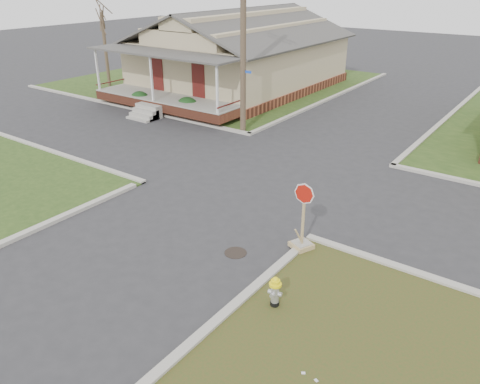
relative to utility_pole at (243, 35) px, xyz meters
The scene contains 11 objects.
ground 10.89m from the utility_pole, 64.74° to the right, with size 120.00×120.00×0.00m, color #2C2C2F.
verge_far_left 13.48m from the utility_pole, 134.04° to the left, with size 19.00×19.00×0.05m, color #284117.
curbs 7.39m from the utility_pole, 42.88° to the right, with size 80.00×40.00×0.12m, color #A9A498, non-canonical shape.
manhole 12.29m from the utility_pole, 55.75° to the right, with size 0.64×0.64×0.01m, color black.
corner_house 9.99m from the utility_pole, 126.69° to the left, with size 10.10×15.50×5.30m.
utility_pole is the anchor object (origin of this frame).
tree_far_left 14.31m from the utility_pole, 167.34° to the left, with size 0.22×0.22×4.90m, color #463928.
fire_hydrant 14.38m from the utility_pole, 51.54° to the right, with size 0.30×0.30×0.80m.
stop_sign 12.01m from the utility_pole, 46.09° to the right, with size 0.58×0.56×2.03m.
hedge_left 8.44m from the utility_pole, behind, with size 1.36×1.11×1.04m, color #173E16.
hedge_right 5.85m from the utility_pole, behind, with size 1.37×1.12×1.05m, color #173E16.
Camera 1 is at (8.91, -9.65, 7.20)m, focal length 35.00 mm.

